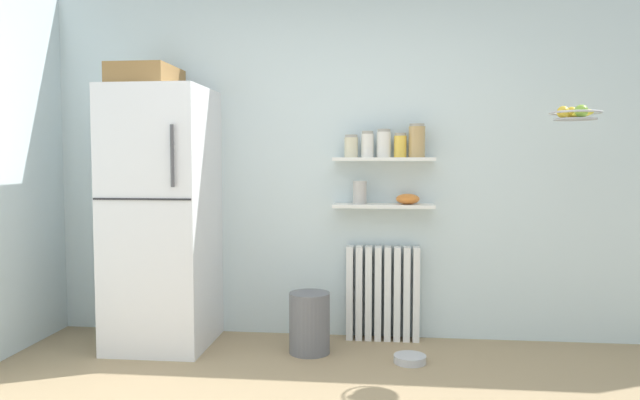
{
  "coord_description": "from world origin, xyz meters",
  "views": [
    {
      "loc": [
        0.3,
        -2.41,
        1.32
      ],
      "look_at": [
        -0.14,
        1.6,
        1.05
      ],
      "focal_mm": 33.4,
      "sensor_mm": 36.0,
      "label": 1
    }
  ],
  "objects_px": {
    "vase": "(360,192)",
    "trash_bin": "(310,323)",
    "storage_jar_4": "(417,141)",
    "storage_jar_0": "(351,146)",
    "shelf_bowl": "(408,199)",
    "storage_jar_2": "(384,143)",
    "pet_food_bowl": "(410,359)",
    "refrigerator": "(162,213)",
    "storage_jar_3": "(400,145)",
    "hanging_fruit_basket": "(576,113)",
    "storage_jar_1": "(367,144)",
    "radiator": "(383,293)"
  },
  "relations": [
    {
      "from": "refrigerator",
      "to": "storage_jar_2",
      "type": "xyz_separation_m",
      "value": [
        1.56,
        0.25,
        0.49
      ]
    },
    {
      "from": "storage_jar_3",
      "to": "pet_food_bowl",
      "type": "relative_size",
      "value": 0.82
    },
    {
      "from": "refrigerator",
      "to": "storage_jar_4",
      "type": "xyz_separation_m",
      "value": [
        1.8,
        0.25,
        0.51
      ]
    },
    {
      "from": "radiator",
      "to": "storage_jar_4",
      "type": "xyz_separation_m",
      "value": [
        0.23,
        -0.03,
        1.11
      ]
    },
    {
      "from": "storage_jar_1",
      "to": "storage_jar_4",
      "type": "xyz_separation_m",
      "value": [
        0.35,
        0.0,
        0.03
      ]
    },
    {
      "from": "shelf_bowl",
      "to": "hanging_fruit_basket",
      "type": "bearing_deg",
      "value": -23.95
    },
    {
      "from": "storage_jar_2",
      "to": "vase",
      "type": "xyz_separation_m",
      "value": [
        -0.17,
        0.0,
        -0.35
      ]
    },
    {
      "from": "shelf_bowl",
      "to": "hanging_fruit_basket",
      "type": "distance_m",
      "value": 1.24
    },
    {
      "from": "storage_jar_4",
      "to": "hanging_fruit_basket",
      "type": "relative_size",
      "value": 0.76
    },
    {
      "from": "shelf_bowl",
      "to": "trash_bin",
      "type": "distance_m",
      "value": 1.12
    },
    {
      "from": "refrigerator",
      "to": "storage_jar_0",
      "type": "relative_size",
      "value": 12.1
    },
    {
      "from": "refrigerator",
      "to": "storage_jar_3",
      "type": "height_order",
      "value": "refrigerator"
    },
    {
      "from": "trash_bin",
      "to": "hanging_fruit_basket",
      "type": "relative_size",
      "value": 1.33
    },
    {
      "from": "storage_jar_1",
      "to": "radiator",
      "type": "bearing_deg",
      "value": 14.37
    },
    {
      "from": "radiator",
      "to": "hanging_fruit_basket",
      "type": "height_order",
      "value": "hanging_fruit_basket"
    },
    {
      "from": "vase",
      "to": "pet_food_bowl",
      "type": "distance_m",
      "value": 1.21
    },
    {
      "from": "radiator",
      "to": "trash_bin",
      "type": "height_order",
      "value": "radiator"
    },
    {
      "from": "refrigerator",
      "to": "vase",
      "type": "xyz_separation_m",
      "value": [
        1.39,
        0.25,
        0.14
      ]
    },
    {
      "from": "storage_jar_3",
      "to": "storage_jar_4",
      "type": "xyz_separation_m",
      "value": [
        0.12,
        0.0,
        0.03
      ]
    },
    {
      "from": "refrigerator",
      "to": "vase",
      "type": "height_order",
      "value": "refrigerator"
    },
    {
      "from": "storage_jar_0",
      "to": "storage_jar_1",
      "type": "bearing_deg",
      "value": 0.0
    },
    {
      "from": "storage_jar_0",
      "to": "shelf_bowl",
      "type": "distance_m",
      "value": 0.56
    },
    {
      "from": "radiator",
      "to": "vase",
      "type": "distance_m",
      "value": 0.76
    },
    {
      "from": "vase",
      "to": "pet_food_bowl",
      "type": "height_order",
      "value": "vase"
    },
    {
      "from": "refrigerator",
      "to": "storage_jar_3",
      "type": "bearing_deg",
      "value": 8.32
    },
    {
      "from": "pet_food_bowl",
      "to": "hanging_fruit_basket",
      "type": "distance_m",
      "value": 1.88
    },
    {
      "from": "storage_jar_4",
      "to": "pet_food_bowl",
      "type": "xyz_separation_m",
      "value": [
        -0.05,
        -0.46,
        -1.43
      ]
    },
    {
      "from": "storage_jar_4",
      "to": "radiator",
      "type": "bearing_deg",
      "value": 172.7
    },
    {
      "from": "pet_food_bowl",
      "to": "hanging_fruit_basket",
      "type": "bearing_deg",
      "value": 0.71
    },
    {
      "from": "shelf_bowl",
      "to": "pet_food_bowl",
      "type": "bearing_deg",
      "value": -89.29
    },
    {
      "from": "shelf_bowl",
      "to": "storage_jar_0",
      "type": "bearing_deg",
      "value": -180.0
    },
    {
      "from": "storage_jar_2",
      "to": "storage_jar_3",
      "type": "height_order",
      "value": "storage_jar_2"
    },
    {
      "from": "refrigerator",
      "to": "storage_jar_3",
      "type": "distance_m",
      "value": 1.76
    },
    {
      "from": "storage_jar_0",
      "to": "hanging_fruit_basket",
      "type": "xyz_separation_m",
      "value": [
        1.42,
        -0.45,
        0.19
      ]
    },
    {
      "from": "storage_jar_0",
      "to": "hanging_fruit_basket",
      "type": "distance_m",
      "value": 1.5
    },
    {
      "from": "storage_jar_1",
      "to": "hanging_fruit_basket",
      "type": "xyz_separation_m",
      "value": [
        1.3,
        -0.45,
        0.18
      ]
    },
    {
      "from": "pet_food_bowl",
      "to": "hanging_fruit_basket",
      "type": "xyz_separation_m",
      "value": [
        1.0,
        0.01,
        1.59
      ]
    },
    {
      "from": "storage_jar_1",
      "to": "vase",
      "type": "height_order",
      "value": "storage_jar_1"
    },
    {
      "from": "vase",
      "to": "trash_bin",
      "type": "bearing_deg",
      "value": -134.92
    },
    {
      "from": "storage_jar_0",
      "to": "storage_jar_4",
      "type": "relative_size",
      "value": 0.68
    },
    {
      "from": "storage_jar_1",
      "to": "shelf_bowl",
      "type": "relative_size",
      "value": 1.12
    },
    {
      "from": "radiator",
      "to": "pet_food_bowl",
      "type": "distance_m",
      "value": 0.61
    },
    {
      "from": "storage_jar_1",
      "to": "pet_food_bowl",
      "type": "xyz_separation_m",
      "value": [
        0.3,
        -0.46,
        -1.41
      ]
    },
    {
      "from": "storage_jar_2",
      "to": "pet_food_bowl",
      "type": "bearing_deg",
      "value": -68.68
    },
    {
      "from": "storage_jar_0",
      "to": "storage_jar_4",
      "type": "distance_m",
      "value": 0.47
    },
    {
      "from": "radiator",
      "to": "pet_food_bowl",
      "type": "relative_size",
      "value": 3.26
    },
    {
      "from": "storage_jar_0",
      "to": "shelf_bowl",
      "type": "height_order",
      "value": "storage_jar_0"
    },
    {
      "from": "storage_jar_0",
      "to": "trash_bin",
      "type": "bearing_deg",
      "value": -128.82
    },
    {
      "from": "radiator",
      "to": "storage_jar_2",
      "type": "xyz_separation_m",
      "value": [
        0.0,
        -0.03,
        1.09
      ]
    },
    {
      "from": "storage_jar_4",
      "to": "storage_jar_0",
      "type": "bearing_deg",
      "value": -180.0
    }
  ]
}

